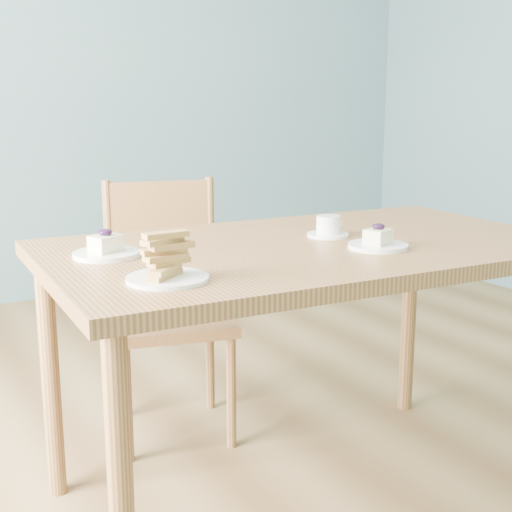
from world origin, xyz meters
The scene contains 7 objects.
room centered at (0.00, 0.00, 1.35)m, with size 5.01×5.01×2.71m.
dining_table centered at (-0.05, -0.19, 0.73)m, with size 1.56×0.95×0.81m.
dining_chair centered at (-0.23, 0.46, 0.48)m, with size 0.51×0.50×0.94m.
cheesecake_plate_near centered at (0.08, -0.35, 0.83)m, with size 0.17×0.17×0.07m.
cheesecake_plate_far centered at (-0.62, -0.07, 0.83)m, with size 0.18×0.18×0.08m.
coffee_cup centered at (0.06, -0.14, 0.84)m, with size 0.13×0.13×0.06m.
biscotti_plate centered at (-0.58, -0.39, 0.86)m, with size 0.19×0.19×0.12m.
Camera 1 is at (-1.21, -1.88, 1.24)m, focal length 50.00 mm.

